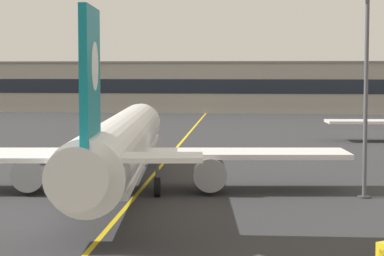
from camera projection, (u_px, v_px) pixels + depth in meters
The scene contains 6 objects.
ground_plane at pixel (85, 227), 41.23m from camera, with size 400.00×400.00×0.00m, color #2D2D30.
taxiway_centreline at pixel (165, 161), 70.95m from camera, with size 0.30×180.00×0.01m, color yellow.
airliner_foreground at pixel (121, 144), 52.69m from camera, with size 32.34×41.50×11.65m.
apron_lamp_post at pixel (366, 87), 50.02m from camera, with size 2.24×0.90×14.22m.
safety_cone_by_nose_gear at pixel (165, 160), 69.23m from camera, with size 0.44×0.44×0.55m.
terminal_building at pixel (193, 87), 153.94m from camera, with size 139.83×12.40×10.28m.
Camera 1 is at (10.42, -39.77, 8.59)m, focal length 70.42 mm.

